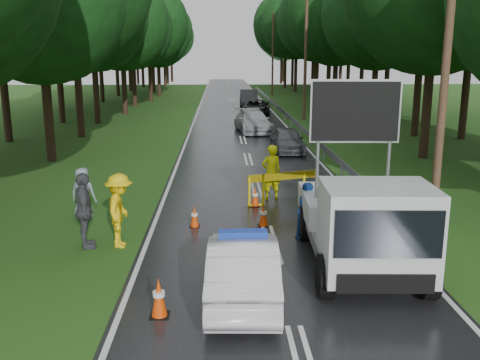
{
  "coord_description": "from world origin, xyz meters",
  "views": [
    {
      "loc": [
        -1.34,
        -13.56,
        4.97
      ],
      "look_at": [
        -0.76,
        2.06,
        1.3
      ],
      "focal_mm": 40.0,
      "sensor_mm": 36.0,
      "label": 1
    }
  ],
  "objects_px": {
    "queue_car_fourth": "(249,98)",
    "officer": "(271,172)",
    "barrier": "(284,180)",
    "queue_car_first": "(287,140)",
    "queue_car_second": "(253,121)",
    "queue_car_third": "(256,108)",
    "work_truck": "(362,222)",
    "police_sedan": "(243,268)",
    "civilian": "(308,210)"
  },
  "relations": [
    {
      "from": "officer",
      "to": "work_truck",
      "type": "bearing_deg",
      "value": 87.72
    },
    {
      "from": "queue_car_first",
      "to": "queue_car_second",
      "type": "bearing_deg",
      "value": 98.77
    },
    {
      "from": "queue_car_second",
      "to": "police_sedan",
      "type": "bearing_deg",
      "value": -101.09
    },
    {
      "from": "queue_car_fourth",
      "to": "work_truck",
      "type": "bearing_deg",
      "value": -86.04
    },
    {
      "from": "barrier",
      "to": "queue_car_first",
      "type": "relative_size",
      "value": 0.66
    },
    {
      "from": "civilian",
      "to": "queue_car_third",
      "type": "bearing_deg",
      "value": 54.03
    },
    {
      "from": "police_sedan",
      "to": "queue_car_first",
      "type": "bearing_deg",
      "value": -97.93
    },
    {
      "from": "queue_car_first",
      "to": "police_sedan",
      "type": "bearing_deg",
      "value": -101.43
    },
    {
      "from": "police_sedan",
      "to": "officer",
      "type": "bearing_deg",
      "value": -97.46
    },
    {
      "from": "civilian",
      "to": "work_truck",
      "type": "bearing_deg",
      "value": -103.56
    },
    {
      "from": "work_truck",
      "to": "queue_car_fourth",
      "type": "xyz_separation_m",
      "value": [
        -0.43,
        41.64,
        -0.36
      ]
    },
    {
      "from": "police_sedan",
      "to": "queue_car_first",
      "type": "xyz_separation_m",
      "value": [
        3.04,
        17.07,
        -0.02
      ]
    },
    {
      "from": "police_sedan",
      "to": "queue_car_first",
      "type": "relative_size",
      "value": 1.07
    },
    {
      "from": "police_sedan",
      "to": "civilian",
      "type": "distance_m",
      "value": 4.2
    },
    {
      "from": "officer",
      "to": "queue_car_first",
      "type": "bearing_deg",
      "value": -116.41
    },
    {
      "from": "officer",
      "to": "barrier",
      "type": "bearing_deg",
      "value": 108.96
    },
    {
      "from": "barrier",
      "to": "queue_car_fourth",
      "type": "bearing_deg",
      "value": 69.89
    },
    {
      "from": "queue_car_fourth",
      "to": "officer",
      "type": "bearing_deg",
      "value": -88.43
    },
    {
      "from": "work_truck",
      "to": "civilian",
      "type": "distance_m",
      "value": 2.48
    },
    {
      "from": "barrier",
      "to": "queue_car_fourth",
      "type": "xyz_separation_m",
      "value": [
        0.72,
        35.86,
        -0.01
      ]
    },
    {
      "from": "police_sedan",
      "to": "queue_car_third",
      "type": "bearing_deg",
      "value": -92.13
    },
    {
      "from": "civilian",
      "to": "queue_car_fourth",
      "type": "xyz_separation_m",
      "value": [
        0.45,
        39.36,
        0.03
      ]
    },
    {
      "from": "officer",
      "to": "queue_car_second",
      "type": "height_order",
      "value": "officer"
    },
    {
      "from": "queue_car_third",
      "to": "queue_car_fourth",
      "type": "relative_size",
      "value": 0.96
    },
    {
      "from": "police_sedan",
      "to": "work_truck",
      "type": "xyz_separation_m",
      "value": [
        2.85,
        1.43,
        0.51
      ]
    },
    {
      "from": "police_sedan",
      "to": "queue_car_third",
      "type": "height_order",
      "value": "police_sedan"
    },
    {
      "from": "work_truck",
      "to": "officer",
      "type": "distance_m",
      "value": 6.52
    },
    {
      "from": "queue_car_fourth",
      "to": "queue_car_third",
      "type": "bearing_deg",
      "value": -85.64
    },
    {
      "from": "officer",
      "to": "queue_car_second",
      "type": "xyz_separation_m",
      "value": [
        0.38,
        16.84,
        -0.27
      ]
    },
    {
      "from": "barrier",
      "to": "queue_car_first",
      "type": "distance_m",
      "value": 9.96
    },
    {
      "from": "police_sedan",
      "to": "barrier",
      "type": "xyz_separation_m",
      "value": [
        1.7,
        7.21,
        0.16
      ]
    },
    {
      "from": "queue_car_first",
      "to": "queue_car_second",
      "type": "relative_size",
      "value": 0.78
    },
    {
      "from": "queue_car_third",
      "to": "barrier",
      "type": "bearing_deg",
      "value": -86.85
    },
    {
      "from": "barrier",
      "to": "queue_car_second",
      "type": "bearing_deg",
      "value": 71.04
    },
    {
      "from": "barrier",
      "to": "queue_car_first",
      "type": "height_order",
      "value": "queue_car_first"
    },
    {
      "from": "work_truck",
      "to": "queue_car_second",
      "type": "bearing_deg",
      "value": 95.38
    },
    {
      "from": "queue_car_first",
      "to": "barrier",
      "type": "bearing_deg",
      "value": -99.08
    },
    {
      "from": "work_truck",
      "to": "police_sedan",
      "type": "bearing_deg",
      "value": -150.89
    },
    {
      "from": "queue_car_fourth",
      "to": "queue_car_second",
      "type": "bearing_deg",
      "value": -88.87
    },
    {
      "from": "police_sedan",
      "to": "queue_car_first",
      "type": "distance_m",
      "value": 17.34
    },
    {
      "from": "officer",
      "to": "civilian",
      "type": "bearing_deg",
      "value": 83.18
    },
    {
      "from": "officer",
      "to": "queue_car_first",
      "type": "distance_m",
      "value": 9.48
    },
    {
      "from": "civilian",
      "to": "queue_car_second",
      "type": "height_order",
      "value": "civilian"
    },
    {
      "from": "queue_car_first",
      "to": "queue_car_fourth",
      "type": "bearing_deg",
      "value": 90.03
    },
    {
      "from": "civilian",
      "to": "queue_car_fourth",
      "type": "height_order",
      "value": "queue_car_fourth"
    },
    {
      "from": "civilian",
      "to": "barrier",
      "type": "bearing_deg",
      "value": 59.5
    },
    {
      "from": "civilian",
      "to": "queue_car_first",
      "type": "height_order",
      "value": "civilian"
    },
    {
      "from": "queue_car_first",
      "to": "queue_car_second",
      "type": "height_order",
      "value": "queue_car_second"
    },
    {
      "from": "queue_car_first",
      "to": "queue_car_fourth",
      "type": "xyz_separation_m",
      "value": [
        -0.62,
        25.99,
        0.17
      ]
    },
    {
      "from": "work_truck",
      "to": "civilian",
      "type": "xyz_separation_m",
      "value": [
        -0.89,
        2.28,
        -0.39
      ]
    }
  ]
}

